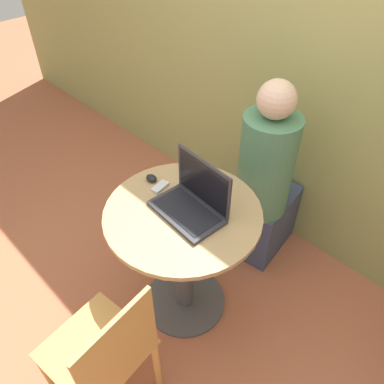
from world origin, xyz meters
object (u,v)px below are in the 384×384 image
object	(u,v)px
laptop	(193,201)
cell_phone	(160,187)
person_seated	(265,190)
chair_empty	(106,357)

from	to	relation	value
laptop	cell_phone	size ratio (longest dim) A/B	3.60
laptop	person_seated	size ratio (longest dim) A/B	0.29
laptop	cell_phone	xyz separation A→B (m)	(-0.23, -0.00, -0.05)
cell_phone	person_seated	bearing A→B (deg)	68.01
cell_phone	person_seated	xyz separation A→B (m)	(0.25, 0.62, -0.25)
cell_phone	chair_empty	size ratio (longest dim) A/B	0.12
cell_phone	chair_empty	distance (m)	0.82
cell_phone	person_seated	world-z (taller)	person_seated
person_seated	cell_phone	bearing A→B (deg)	-111.99
chair_empty	person_seated	bearing A→B (deg)	95.32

